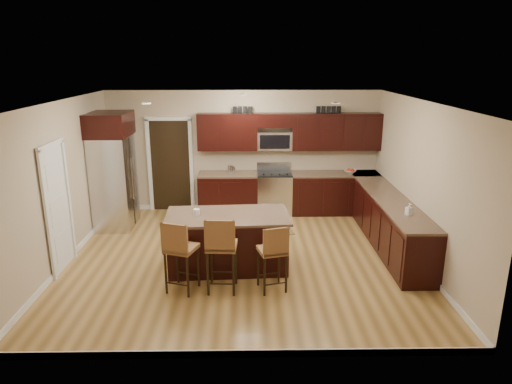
{
  "coord_description": "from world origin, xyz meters",
  "views": [
    {
      "loc": [
        0.11,
        -7.31,
        3.36
      ],
      "look_at": [
        0.24,
        0.4,
        1.09
      ],
      "focal_mm": 32.0,
      "sensor_mm": 36.0,
      "label": 1
    }
  ],
  "objects_px": {
    "range": "(274,193)",
    "island": "(228,243)",
    "refrigerator": "(113,170)",
    "stool_right": "(273,251)",
    "stool_mid": "(221,246)",
    "stool_left": "(179,249)"
  },
  "relations": [
    {
      "from": "range",
      "to": "stool_mid",
      "type": "bearing_deg",
      "value": -105.11
    },
    {
      "from": "stool_left",
      "to": "stool_right",
      "type": "height_order",
      "value": "stool_left"
    },
    {
      "from": "range",
      "to": "refrigerator",
      "type": "relative_size",
      "value": 0.47
    },
    {
      "from": "stool_left",
      "to": "stool_right",
      "type": "xyz_separation_m",
      "value": [
        1.38,
        0.0,
        -0.05
      ]
    },
    {
      "from": "island",
      "to": "stool_mid",
      "type": "distance_m",
      "value": 0.9
    },
    {
      "from": "range",
      "to": "stool_right",
      "type": "xyz_separation_m",
      "value": [
        -0.21,
        -3.61,
        0.18
      ]
    },
    {
      "from": "range",
      "to": "stool_mid",
      "type": "xyz_separation_m",
      "value": [
        -0.98,
        -3.62,
        0.26
      ]
    },
    {
      "from": "stool_left",
      "to": "stool_mid",
      "type": "relative_size",
      "value": 0.95
    },
    {
      "from": "range",
      "to": "island",
      "type": "distance_m",
      "value": 2.92
    },
    {
      "from": "stool_mid",
      "to": "refrigerator",
      "type": "xyz_separation_m",
      "value": [
        -2.32,
        2.82,
        0.47
      ]
    },
    {
      "from": "island",
      "to": "refrigerator",
      "type": "xyz_separation_m",
      "value": [
        -2.38,
        1.97,
        0.77
      ]
    },
    {
      "from": "island",
      "to": "stool_left",
      "type": "bearing_deg",
      "value": -131.77
    },
    {
      "from": "stool_left",
      "to": "refrigerator",
      "type": "relative_size",
      "value": 0.48
    },
    {
      "from": "stool_right",
      "to": "refrigerator",
      "type": "distance_m",
      "value": 4.21
    },
    {
      "from": "island",
      "to": "refrigerator",
      "type": "bearing_deg",
      "value": 137.23
    },
    {
      "from": "stool_left",
      "to": "refrigerator",
      "type": "xyz_separation_m",
      "value": [
        -1.71,
        2.82,
        0.5
      ]
    },
    {
      "from": "island",
      "to": "stool_left",
      "type": "xyz_separation_m",
      "value": [
        -0.67,
        -0.84,
        0.27
      ]
    },
    {
      "from": "stool_left",
      "to": "range",
      "type": "bearing_deg",
      "value": 86.01
    },
    {
      "from": "island",
      "to": "stool_mid",
      "type": "relative_size",
      "value": 1.74
    },
    {
      "from": "stool_right",
      "to": "range",
      "type": "bearing_deg",
      "value": 71.43
    },
    {
      "from": "refrigerator",
      "to": "stool_right",
      "type": "bearing_deg",
      "value": -42.34
    },
    {
      "from": "stool_mid",
      "to": "island",
      "type": "bearing_deg",
      "value": 89.55
    }
  ]
}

